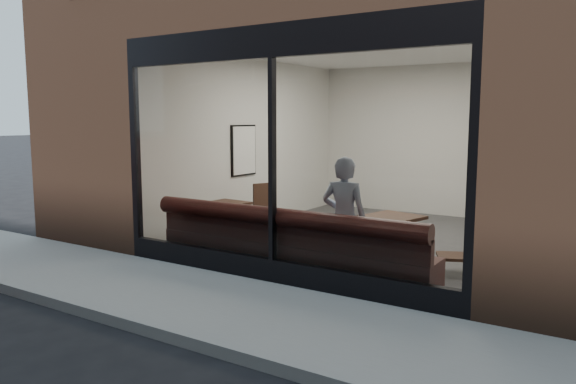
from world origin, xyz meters
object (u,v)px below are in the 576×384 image
Objects in this scene: cafe_table_left at (225,204)px; banquette at (290,258)px; cafe_chair_left at (258,222)px; cafe_chair_right at (454,256)px; cafe_table_right at (392,217)px; person at (344,219)px.

banquette is at bearing -21.93° from cafe_table_left.
banquette is 1.83m from cafe_table_left.
cafe_chair_left is 3.75m from cafe_chair_right.
cafe_table_right is at bearing 6.02° from cafe_table_left.
cafe_table_right reaches higher than banquette.
cafe_chair_right is at bearing -164.97° from cafe_chair_left.
cafe_chair_left is (-2.92, 0.93, -0.50)m from cafe_table_right.
person is 3.98× the size of cafe_chair_left.
cafe_table_right reaches higher than cafe_chair_right.
banquette reaches higher than cafe_chair_right.
banquette is at bearing 159.94° from cafe_chair_left.
cafe_chair_right is (1.12, 1.04, -0.56)m from person.
banquette is at bearing 10.21° from cafe_chair_right.
cafe_table_right is at bearing -3.28° from cafe_chair_right.
cafe_table_left is 3.53m from cafe_chair_right.
cafe_table_left is 2.70m from cafe_table_right.
person is 0.83m from cafe_table_right.
cafe_table_right is (2.68, 0.28, 0.00)m from cafe_table_left.
banquette is 1.50m from cafe_table_right.
cafe_table_right is 1.71× the size of cafe_chair_left.
cafe_table_left is 1.43× the size of cafe_chair_right.
cafe_table_right is (1.05, 0.94, 0.52)m from banquette.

